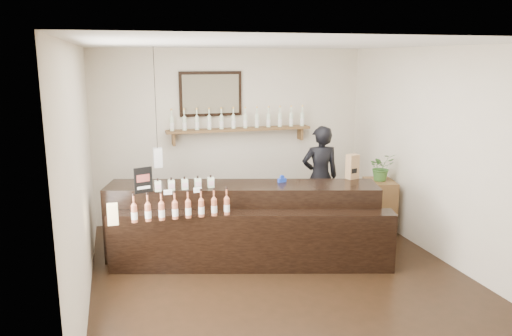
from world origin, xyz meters
The scene contains 10 objects.
ground centered at (0.00, 0.00, 0.00)m, with size 5.00×5.00×0.00m, color black.
room_shell centered at (0.00, 0.00, 1.70)m, with size 5.00×5.00×5.00m.
back_wall_decor centered at (-0.15, 2.37, 1.76)m, with size 2.66×0.96×1.69m.
counter centered at (-0.29, 0.57, 0.47)m, with size 3.63×1.89×1.17m.
promo_sign centered at (-1.57, 0.62, 1.17)m, with size 0.23×0.09×0.32m.
paper_bag centered at (1.28, 0.60, 1.17)m, with size 0.18×0.15×0.34m.
tape_dispenser centered at (0.27, 0.67, 1.04)m, with size 0.12×0.07×0.10m.
side_cabinet centered at (2.00, 1.07, 0.41)m, with size 0.51×0.63×0.81m.
potted_plant centered at (2.00, 1.07, 1.02)m, with size 0.38×0.33×0.42m, color #3B6A2A.
shopkeeper centered at (1.20, 1.55, 0.92)m, with size 0.67×0.44×1.84m, color black.
Camera 1 is at (-1.85, -5.54, 2.65)m, focal length 35.00 mm.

